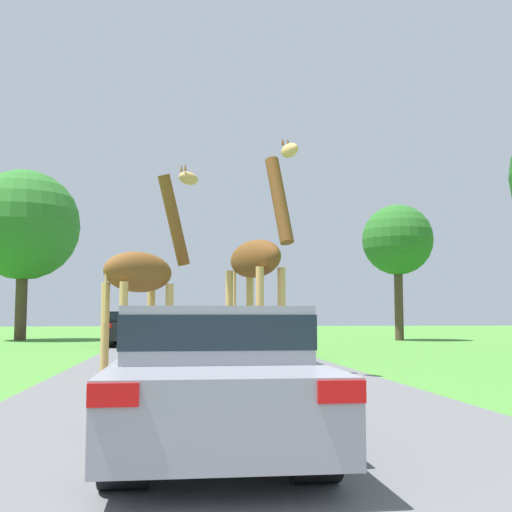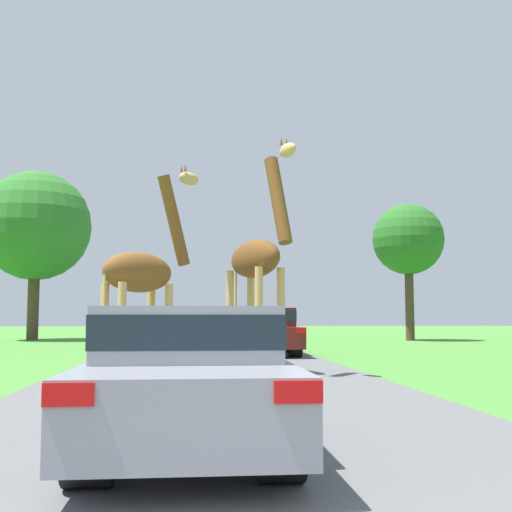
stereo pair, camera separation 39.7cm
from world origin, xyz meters
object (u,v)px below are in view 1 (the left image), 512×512
object	(u,v)px
giraffe_companion	(144,274)
tree_far_right	(24,225)
tree_left_edge	(398,241)
car_lead_maroon	(212,375)
car_queue_right	(261,330)
car_queue_left	(132,327)
giraffe_near_road	(258,262)

from	to	relation	value
giraffe_companion	tree_far_right	size ratio (longest dim) A/B	0.53
tree_left_edge	tree_far_right	size ratio (longest dim) A/B	0.79
car_lead_maroon	tree_left_edge	bearing A→B (deg)	66.91
tree_far_right	car_queue_right	bearing A→B (deg)	-51.77
car_queue_right	car_queue_left	bearing A→B (deg)	123.31
giraffe_companion	tree_left_edge	size ratio (longest dim) A/B	0.67
giraffe_near_road	car_queue_right	bearing A→B (deg)	-120.71
giraffe_near_road	car_queue_right	xyz separation A→B (m)	(0.94, 6.61, -1.67)
car_queue_right	tree_left_edge	bearing A→B (deg)	52.26
giraffe_near_road	giraffe_companion	world-z (taller)	giraffe_near_road
car_lead_maroon	tree_left_edge	distance (m)	28.78
car_queue_right	tree_left_edge	size ratio (longest dim) A/B	0.64
giraffe_near_road	tree_left_edge	world-z (taller)	tree_left_edge
car_queue_right	car_queue_left	size ratio (longest dim) A/B	0.97
car_lead_maroon	tree_far_right	xyz separation A→B (m)	(-8.37, 28.56, 5.30)
giraffe_companion	tree_left_edge	distance (m)	22.27
giraffe_companion	car_queue_left	size ratio (longest dim) A/B	1.01
car_lead_maroon	tree_far_right	size ratio (longest dim) A/B	0.44
car_lead_maroon	car_queue_right	distance (m)	15.06
giraffe_companion	tree_far_right	world-z (taller)	tree_far_right
car_queue_right	tree_left_edge	distance (m)	14.94
car_queue_left	car_lead_maroon	bearing A→B (deg)	-84.23
giraffe_companion	giraffe_near_road	bearing A→B (deg)	59.38
tree_left_edge	car_queue_left	bearing A→B (deg)	-162.37
car_lead_maroon	giraffe_companion	bearing A→B (deg)	97.69
giraffe_companion	tree_far_right	xyz separation A→B (m)	(-7.32, 20.78, 3.85)
tree_left_edge	tree_far_right	xyz separation A→B (m)	(-19.52, 2.40, 0.81)
car_queue_left	tree_far_right	xyz separation A→B (m)	(-6.16, 6.65, 5.23)
car_queue_left	tree_far_right	distance (m)	10.47
car_queue_right	tree_far_right	size ratio (longest dim) A/B	0.51
car_queue_left	tree_left_edge	bearing A→B (deg)	17.63
giraffe_companion	tree_left_edge	xyz separation A→B (m)	(12.20, 18.38, 3.04)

